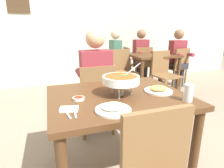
% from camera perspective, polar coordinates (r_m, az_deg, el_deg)
% --- Properties ---
extents(cafe_rear_partition, '(10.00, 0.10, 3.00)m').
position_cam_1_polar(cafe_rear_partition, '(4.69, -13.46, 18.52)').
color(cafe_rear_partition, beige).
rests_on(cafe_rear_partition, ground_plane).
extents(dining_table_main, '(1.11, 0.90, 0.78)m').
position_cam_1_polar(dining_table_main, '(1.56, 1.81, -7.59)').
color(dining_table_main, '#51331C').
rests_on(dining_table_main, ground_plane).
extents(chair_diner_main, '(0.44, 0.44, 0.90)m').
position_cam_1_polar(chair_diner_main, '(2.27, -4.83, -3.79)').
color(chair_diner_main, brown).
rests_on(chair_diner_main, ground_plane).
extents(diner_main, '(0.40, 0.45, 1.31)m').
position_cam_1_polar(diner_main, '(2.23, -5.18, 2.19)').
color(diner_main, '#2D2D38').
rests_on(diner_main, ground_plane).
extents(curry_bowl, '(0.33, 0.30, 0.26)m').
position_cam_1_polar(curry_bowl, '(1.47, 2.81, 1.32)').
color(curry_bowl, silver).
rests_on(curry_bowl, dining_table_main).
extents(rice_plate, '(0.24, 0.24, 0.06)m').
position_cam_1_polar(rice_plate, '(1.21, 0.35, -7.52)').
color(rice_plate, white).
rests_on(rice_plate, dining_table_main).
extents(appetizer_plate, '(0.24, 0.24, 0.06)m').
position_cam_1_polar(appetizer_plate, '(1.63, 14.20, -1.67)').
color(appetizer_plate, white).
rests_on(appetizer_plate, dining_table_main).
extents(sauce_dish, '(0.09, 0.09, 0.02)m').
position_cam_1_polar(sauce_dish, '(1.43, -10.36, -4.42)').
color(sauce_dish, white).
rests_on(sauce_dish, dining_table_main).
extents(napkin_folded, '(0.14, 0.11, 0.02)m').
position_cam_1_polar(napkin_folded, '(1.26, -13.18, -7.57)').
color(napkin_folded, white).
rests_on(napkin_folded, dining_table_main).
extents(fork_utensil, '(0.04, 0.17, 0.01)m').
position_cam_1_polar(fork_utensil, '(1.22, -13.85, -8.76)').
color(fork_utensil, silver).
rests_on(fork_utensil, dining_table_main).
extents(spoon_utensil, '(0.02, 0.17, 0.01)m').
position_cam_1_polar(spoon_utensil, '(1.22, -11.50, -8.51)').
color(spoon_utensil, silver).
rests_on(spoon_utensil, dining_table_main).
extents(drink_glass, '(0.07, 0.07, 0.13)m').
position_cam_1_polar(drink_glass, '(1.48, 22.58, -2.77)').
color(drink_glass, silver).
rests_on(drink_glass, dining_table_main).
extents(dining_table_far, '(1.00, 0.80, 0.78)m').
position_cam_1_polar(dining_table_far, '(4.18, 12.56, 7.01)').
color(dining_table_far, '#51331C').
rests_on(dining_table_far, ground_plane).
extents(chair_bg_left, '(0.47, 0.47, 0.90)m').
position_cam_1_polar(chair_bg_left, '(4.63, 9.29, 6.45)').
color(chair_bg_left, brown).
rests_on(chair_bg_left, ground_plane).
extents(chair_bg_middle, '(0.49, 0.49, 0.90)m').
position_cam_1_polar(chair_bg_middle, '(4.47, 3.10, 6.29)').
color(chair_bg_middle, brown).
rests_on(chair_bg_middle, ground_plane).
extents(chair_bg_right, '(0.50, 0.50, 0.90)m').
position_cam_1_polar(chair_bg_right, '(4.52, 19.72, 5.48)').
color(chair_bg_right, brown).
rests_on(chair_bg_right, ground_plane).
extents(chair_bg_corner, '(0.49, 0.49, 0.90)m').
position_cam_1_polar(chair_bg_corner, '(3.78, 15.67, 3.85)').
color(chair_bg_corner, brown).
rests_on(chair_bg_corner, ground_plane).
extents(chair_bg_window, '(0.48, 0.48, 0.90)m').
position_cam_1_polar(chair_bg_window, '(3.94, 3.34, 4.91)').
color(chair_bg_window, brown).
rests_on(chair_bg_window, ground_plane).
extents(patron_bg_left, '(0.40, 0.45, 1.31)m').
position_cam_1_polar(patron_bg_left, '(4.67, 9.08, 9.48)').
color(patron_bg_left, '#2D2D38').
rests_on(patron_bg_left, ground_plane).
extents(patron_bg_middle, '(0.45, 0.40, 1.31)m').
position_cam_1_polar(patron_bg_middle, '(4.40, 1.51, 9.27)').
color(patron_bg_middle, '#2D2D38').
rests_on(patron_bg_middle, ground_plane).
extents(patron_bg_right, '(0.40, 0.45, 1.31)m').
position_cam_1_polar(patron_bg_right, '(4.53, 19.83, 8.52)').
color(patron_bg_right, '#2D2D38').
rests_on(patron_bg_right, ground_plane).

